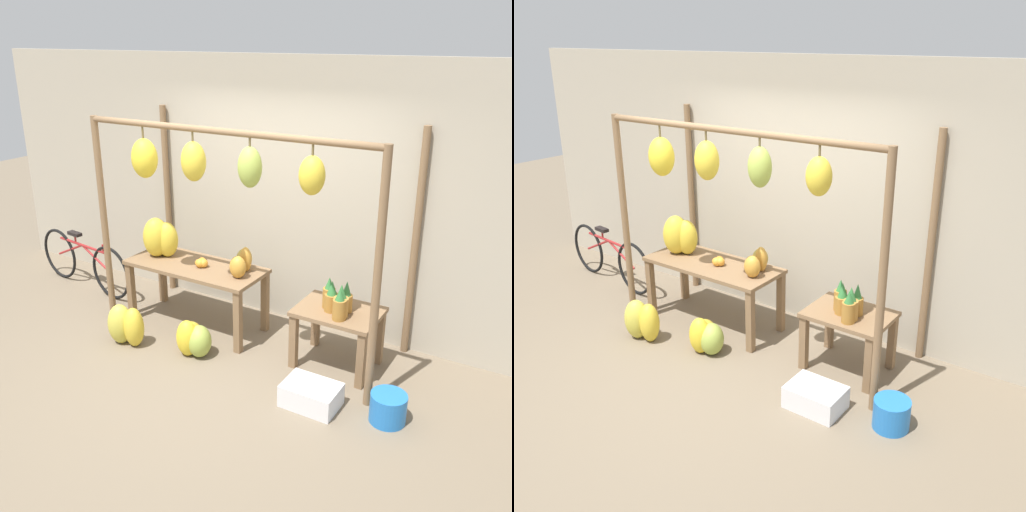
{
  "view_description": "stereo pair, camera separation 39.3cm",
  "coord_description": "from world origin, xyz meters",
  "views": [
    {
      "loc": [
        2.79,
        -3.54,
        2.98
      ],
      "look_at": [
        0.11,
        0.89,
        0.95
      ],
      "focal_mm": 40.0,
      "sensor_mm": 36.0,
      "label": 1
    },
    {
      "loc": [
        3.12,
        -3.32,
        2.98
      ],
      "look_at": [
        0.11,
        0.89,
        0.95
      ],
      "focal_mm": 40.0,
      "sensor_mm": 36.0,
      "label": 2
    }
  ],
  "objects": [
    {
      "name": "display_table_side",
      "position": [
        1.0,
        0.92,
        0.46
      ],
      "size": [
        0.77,
        0.58,
        0.59
      ],
      "color": "brown",
      "rests_on": "ground_plane"
    },
    {
      "name": "banana_pile_on_table",
      "position": [
        -1.11,
        0.92,
        0.9
      ],
      "size": [
        0.44,
        0.39,
        0.44
      ],
      "color": "gold",
      "rests_on": "display_table_main"
    },
    {
      "name": "shop_wall_back",
      "position": [
        0.0,
        1.6,
        1.4
      ],
      "size": [
        8.0,
        0.08,
        2.8
      ],
      "color": "#B2A893",
      "rests_on": "ground_plane"
    },
    {
      "name": "fruit_crate_white",
      "position": [
        1.07,
        0.21,
        0.1
      ],
      "size": [
        0.47,
        0.34,
        0.2
      ],
      "color": "silver",
      "rests_on": "ground_plane"
    },
    {
      "name": "papaya_pile",
      "position": [
        -0.09,
        0.97,
        0.82
      ],
      "size": [
        0.26,
        0.41,
        0.26
      ],
      "color": "gold",
      "rests_on": "display_table_main"
    },
    {
      "name": "parked_bicycle",
      "position": [
        -2.42,
        0.96,
        0.35
      ],
      "size": [
        1.68,
        0.25,
        0.7
      ],
      "color": "black",
      "rests_on": "ground_plane"
    },
    {
      "name": "banana_pile_ground_right",
      "position": [
        -0.3,
        0.38,
        0.17
      ],
      "size": [
        0.46,
        0.38,
        0.38
      ],
      "color": "#9EB247",
      "rests_on": "ground_plane"
    },
    {
      "name": "ground_plane",
      "position": [
        0.0,
        0.0,
        0.0
      ],
      "size": [
        20.0,
        20.0,
        0.0
      ],
      "primitive_type": "plane",
      "color": "#756651"
    },
    {
      "name": "pineapple_cluster",
      "position": [
        1.01,
        0.84,
        0.72
      ],
      "size": [
        0.3,
        0.3,
        0.32
      ],
      "color": "#A3702D",
      "rests_on": "display_table_side"
    },
    {
      "name": "stall_awning",
      "position": [
        -0.07,
        0.66,
        1.66
      ],
      "size": [
        3.03,
        1.18,
        2.24
      ],
      "color": "brown",
      "rests_on": "ground_plane"
    },
    {
      "name": "banana_pile_ground_left",
      "position": [
        -1.0,
        0.18,
        0.21
      ],
      "size": [
        0.48,
        0.34,
        0.43
      ],
      "color": "gold",
      "rests_on": "ground_plane"
    },
    {
      "name": "display_table_main",
      "position": [
        -0.63,
        0.89,
        0.59
      ],
      "size": [
        1.5,
        0.63,
        0.7
      ],
      "color": "brown",
      "rests_on": "ground_plane"
    },
    {
      "name": "blue_bucket",
      "position": [
        1.71,
        0.34,
        0.13
      ],
      "size": [
        0.3,
        0.3,
        0.25
      ],
      "color": "blue",
      "rests_on": "ground_plane"
    },
    {
      "name": "orange_pile",
      "position": [
        -0.55,
        0.89,
        0.75
      ],
      "size": [
        0.15,
        0.16,
        0.1
      ],
      "color": "orange",
      "rests_on": "display_table_main"
    }
  ]
}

